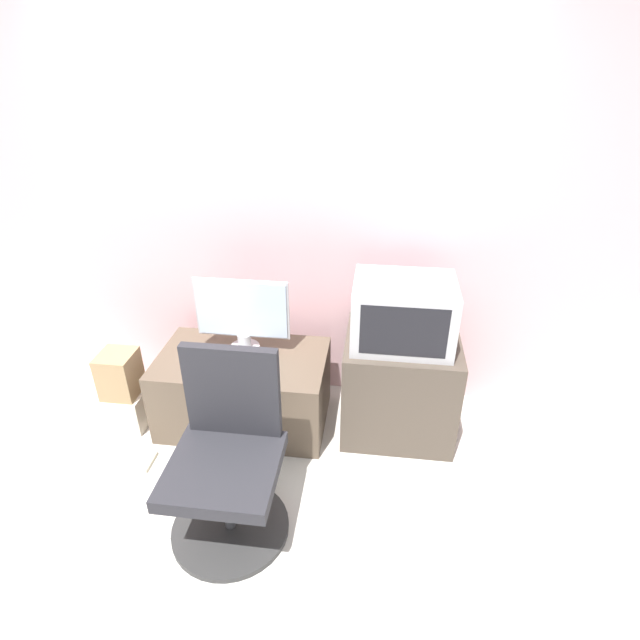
{
  "coord_description": "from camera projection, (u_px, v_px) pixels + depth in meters",
  "views": [
    {
      "loc": [
        0.63,
        -1.62,
        2.17
      ],
      "look_at": [
        0.3,
        0.95,
        0.73
      ],
      "focal_mm": 28.0,
      "sensor_mm": 36.0,
      "label": 1
    }
  ],
  "objects": [
    {
      "name": "ground_plane",
      "position": [
        238.0,
        533.0,
        2.53
      ],
      "size": [
        12.0,
        12.0,
        0.0
      ],
      "primitive_type": "plane",
      "color": "beige"
    },
    {
      "name": "wall_back",
      "position": [
        280.0,
        207.0,
        3.05
      ],
      "size": [
        4.4,
        0.05,
        2.6
      ],
      "color": "beige",
      "rests_on": "ground_plane"
    },
    {
      "name": "desk",
      "position": [
        244.0,
        389.0,
        3.18
      ],
      "size": [
        1.04,
        0.62,
        0.48
      ],
      "color": "brown",
      "rests_on": "ground_plane"
    },
    {
      "name": "side_stand",
      "position": [
        399.0,
        384.0,
        3.09
      ],
      "size": [
        0.67,
        0.6,
        0.65
      ],
      "color": "#4C4238",
      "rests_on": "ground_plane"
    },
    {
      "name": "main_monitor",
      "position": [
        242.0,
        314.0,
        3.03
      ],
      "size": [
        0.58,
        0.19,
        0.48
      ],
      "color": "#B2B2B7",
      "rests_on": "desk"
    },
    {
      "name": "keyboard",
      "position": [
        233.0,
        362.0,
        3.01
      ],
      "size": [
        0.3,
        0.13,
        0.01
      ],
      "color": "white",
      "rests_on": "desk"
    },
    {
      "name": "mouse",
      "position": [
        267.0,
        362.0,
        2.99
      ],
      "size": [
        0.05,
        0.04,
        0.03
      ],
      "color": "black",
      "rests_on": "desk"
    },
    {
      "name": "crt_tv",
      "position": [
        403.0,
        313.0,
        2.82
      ],
      "size": [
        0.57,
        0.45,
        0.38
      ],
      "color": "#B7B7BC",
      "rests_on": "side_stand"
    },
    {
      "name": "office_chair",
      "position": [
        228.0,
        464.0,
        2.41
      ],
      "size": [
        0.59,
        0.59,
        0.95
      ],
      "color": "#333333",
      "rests_on": "ground_plane"
    },
    {
      "name": "cardboard_box_lower",
      "position": [
        128.0,
        408.0,
        3.21
      ],
      "size": [
        0.26,
        0.25,
        0.24
      ],
      "color": "beige",
      "rests_on": "ground_plane"
    },
    {
      "name": "cardboard_box_upper",
      "position": [
        120.0,
        374.0,
        3.08
      ],
      "size": [
        0.21,
        0.22,
        0.29
      ],
      "color": "#A3845B",
      "rests_on": "cardboard_box_lower"
    },
    {
      "name": "book",
      "position": [
        133.0,
        460.0,
        2.95
      ],
      "size": [
        0.24,
        0.16,
        0.02
      ],
      "color": "beige",
      "rests_on": "ground_plane"
    }
  ]
}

